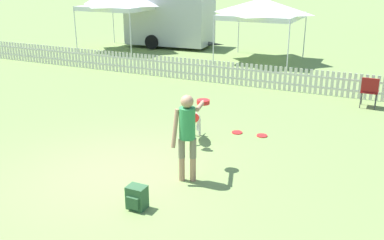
# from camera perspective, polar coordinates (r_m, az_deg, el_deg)

# --- Properties ---
(ground_plane) EXTENTS (240.00, 240.00, 0.00)m
(ground_plane) POSITION_cam_1_polar(r_m,az_deg,el_deg) (8.04, -9.77, -7.23)
(ground_plane) COLOR olive
(handler_person) EXTENTS (0.43, 1.06, 1.59)m
(handler_person) POSITION_cam_1_polar(r_m,az_deg,el_deg) (7.38, -0.52, -1.01)
(handler_person) COLOR tan
(handler_person) RESTS_ON ground_plane
(leaping_dog) EXTENTS (0.53, 1.07, 0.80)m
(leaping_dog) POSITION_cam_1_polar(r_m,az_deg,el_deg) (9.29, 0.36, 0.15)
(leaping_dog) COLOR beige
(leaping_dog) RESTS_ON ground_plane
(frisbee_near_handler) EXTENTS (0.24, 0.24, 0.02)m
(frisbee_near_handler) POSITION_cam_1_polar(r_m,az_deg,el_deg) (9.96, 6.04, -1.66)
(frisbee_near_handler) COLOR red
(frisbee_near_handler) RESTS_ON ground_plane
(frisbee_near_dog) EXTENTS (0.24, 0.24, 0.02)m
(frisbee_near_dog) POSITION_cam_1_polar(r_m,az_deg,el_deg) (9.85, 9.31, -2.07)
(frisbee_near_dog) COLOR red
(frisbee_near_dog) RESTS_ON ground_plane
(backpack_on_grass) EXTENTS (0.30, 0.27, 0.38)m
(backpack_on_grass) POSITION_cam_1_polar(r_m,az_deg,el_deg) (6.86, -7.38, -10.22)
(backpack_on_grass) COLOR #2D5633
(backpack_on_grass) RESTS_ON ground_plane
(picket_fence) EXTENTS (24.57, 0.04, 0.75)m
(picket_fence) POSITION_cam_1_polar(r_m,az_deg,el_deg) (14.02, 6.96, 6.02)
(picket_fence) COLOR beige
(picket_fence) RESTS_ON ground_plane
(folding_chair_blue_left) EXTENTS (0.45, 0.47, 0.87)m
(folding_chair_blue_left) POSITION_cam_1_polar(r_m,az_deg,el_deg) (12.53, 22.60, 3.77)
(folding_chair_blue_left) COLOR #333338
(folding_chair_blue_left) RESTS_ON ground_plane
(canopy_tent_main) EXTENTS (3.03, 3.03, 2.54)m
(canopy_tent_main) POSITION_cam_1_polar(r_m,az_deg,el_deg) (18.03, 9.36, 14.47)
(canopy_tent_main) COLOR silver
(canopy_tent_main) RESTS_ON ground_plane
(equipment_trailer) EXTENTS (4.89, 2.31, 2.49)m
(equipment_trailer) POSITION_cam_1_polar(r_m,az_deg,el_deg) (21.48, -2.97, 13.21)
(equipment_trailer) COLOR #B7B7B7
(equipment_trailer) RESTS_ON ground_plane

